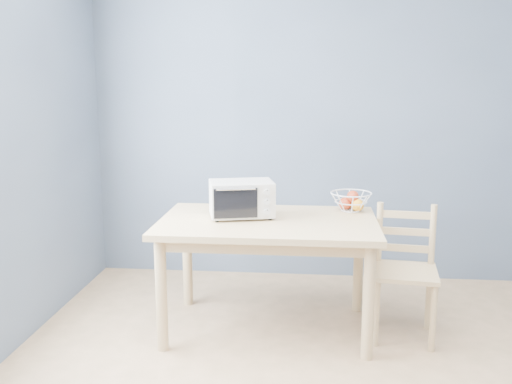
# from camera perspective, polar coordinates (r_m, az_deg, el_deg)

# --- Properties ---
(room) EXTENTS (4.01, 4.51, 2.61)m
(room) POSITION_cam_1_polar(r_m,az_deg,el_deg) (2.47, 10.31, 3.11)
(room) COLOR tan
(room) RESTS_ON ground
(dining_table) EXTENTS (1.40, 0.90, 0.75)m
(dining_table) POSITION_cam_1_polar(r_m,az_deg,el_deg) (3.71, 1.21, -4.30)
(dining_table) COLOR tan
(dining_table) RESTS_ON ground
(toaster_oven) EXTENTS (0.46, 0.38, 0.24)m
(toaster_oven) POSITION_cam_1_polar(r_m,az_deg,el_deg) (3.72, -1.70, -0.65)
(toaster_oven) COLOR beige
(toaster_oven) RESTS_ON dining_table
(fruit_basket) EXTENTS (0.29, 0.29, 0.14)m
(fruit_basket) POSITION_cam_1_polar(r_m,az_deg,el_deg) (3.97, 9.51, -0.87)
(fruit_basket) COLOR white
(fruit_basket) RESTS_ON dining_table
(dining_chair) EXTENTS (0.44, 0.44, 0.85)m
(dining_chair) POSITION_cam_1_polar(r_m,az_deg,el_deg) (3.82, 14.65, -7.85)
(dining_chair) COLOR tan
(dining_chair) RESTS_ON ground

